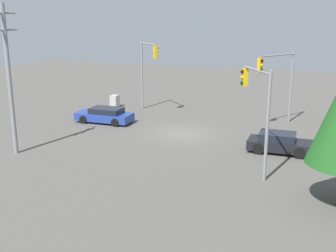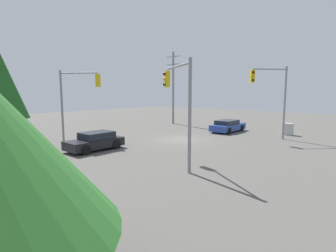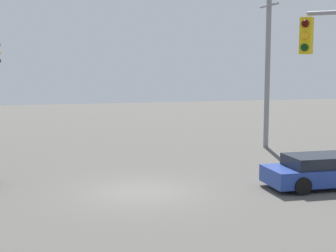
{
  "view_description": "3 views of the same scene",
  "coord_description": "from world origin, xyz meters",
  "views": [
    {
      "loc": [
        -29.26,
        -9.58,
        8.87
      ],
      "look_at": [
        -1.82,
        0.38,
        1.01
      ],
      "focal_mm": 45.0,
      "sensor_mm": 36.0,
      "label": 1
    },
    {
      "loc": [
        14.36,
        -18.24,
        4.21
      ],
      "look_at": [
        -2.51,
        1.21,
        0.89
      ],
      "focal_mm": 28.0,
      "sensor_mm": 36.0,
      "label": 2
    },
    {
      "loc": [
        18.45,
        -3.5,
        4.88
      ],
      "look_at": [
        -2.17,
        1.55,
        2.16
      ],
      "focal_mm": 55.0,
      "sensor_mm": 36.0,
      "label": 3
    }
  ],
  "objects": [
    {
      "name": "sedan_blue",
      "position": [
        0.96,
        7.01,
        0.62
      ],
      "size": [
        2.02,
        4.71,
        1.27
      ],
      "color": "#233D93",
      "rests_on": "ground_plane"
    },
    {
      "name": "traffic_signal_cross",
      "position": [
        5.0,
        -6.52,
        4.1
      ],
      "size": [
        3.73,
        2.46,
        5.94
      ],
      "rotation": [
        0.0,
        0.0,
        2.58
      ],
      "color": "gray",
      "rests_on": "ground_plane"
    },
    {
      "name": "traffic_signal_aux",
      "position": [
        6.09,
        5.27,
        4.38
      ],
      "size": [
        2.42,
        2.54,
        6.46
      ],
      "rotation": [
        0.0,
        0.0,
        3.95
      ],
      "color": "gray",
      "rests_on": "ground_plane"
    },
    {
      "name": "electrical_cabinet",
      "position": [
        6.56,
        8.92,
        0.59
      ],
      "size": [
        0.85,
        0.68,
        1.17
      ],
      "primitive_type": "cube",
      "color": "#B2B2AD",
      "rests_on": "ground_plane"
    },
    {
      "name": "ground_plane",
      "position": [
        0.0,
        0.0,
        0.0
      ],
      "size": [
        80.0,
        80.0,
        0.0
      ],
      "primitive_type": "plane",
      "color": "#54514C"
    },
    {
      "name": "traffic_signal_main",
      "position": [
        -6.13,
        -6.45,
        4.15
      ],
      "size": [
        3.15,
        2.13,
        6.07
      ],
      "rotation": [
        0.0,
        0.0,
        0.56
      ],
      "color": "gray",
      "rests_on": "ground_plane"
    },
    {
      "name": "utility_pole_tall",
      "position": [
        -8.08,
        8.68,
        5.01
      ],
      "size": [
        2.2,
        0.28,
        9.46
      ],
      "color": "gray",
      "rests_on": "ground_plane"
    },
    {
      "name": "sedan_dark",
      "position": [
        -2.05,
        -7.47,
        0.65
      ],
      "size": [
        1.97,
        4.15,
        1.32
      ],
      "rotation": [
        0.0,
        0.0,
        3.14
      ],
      "color": "black",
      "rests_on": "ground_plane"
    }
  ]
}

